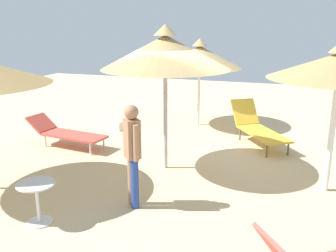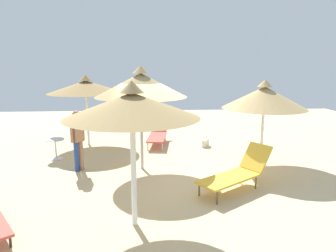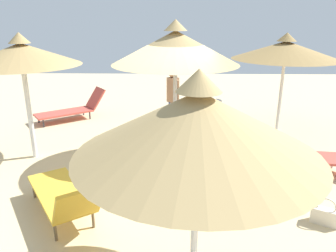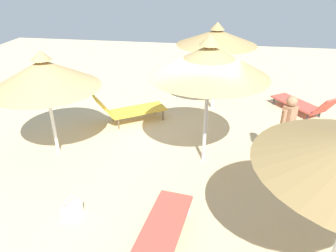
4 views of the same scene
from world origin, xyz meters
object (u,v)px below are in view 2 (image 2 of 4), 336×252
parasol_umbrella_near_left (86,87)px  handbag (205,143)px  parasol_umbrella_far_right (141,85)px  side_table_round (55,146)px  person_standing_edge (78,137)px  lounge_chair_far_left (237,172)px  parasol_umbrella_front (132,105)px  parasol_umbrella_near_right (264,97)px  lounge_chair_back (158,134)px

parasol_umbrella_near_left → handbag: (4.40, -0.57, -2.05)m
parasol_umbrella_far_right → side_table_round: 3.60m
person_standing_edge → lounge_chair_far_left: bearing=-21.2°
parasol_umbrella_near_left → parasol_umbrella_front: bearing=-71.8°
parasol_umbrella_front → parasol_umbrella_near_right: 5.06m
lounge_chair_back → lounge_chair_far_left: bearing=-68.4°
parasol_umbrella_front → parasol_umbrella_far_right: parasol_umbrella_far_right is taller
parasol_umbrella_near_right → parasol_umbrella_far_right: (-3.64, -0.22, 0.40)m
parasol_umbrella_near_right → lounge_chair_far_left: 2.80m
parasol_umbrella_front → side_table_round: 5.38m
parasol_umbrella_near_right → person_standing_edge: size_ratio=1.47×
lounge_chair_back → person_standing_edge: 3.79m
parasol_umbrella_near_right → parasol_umbrella_far_right: parasol_umbrella_far_right is taller
parasol_umbrella_near_left → parasol_umbrella_near_right: bearing=-24.9°
parasol_umbrella_far_right → lounge_chair_far_left: parasol_umbrella_far_right is taller
lounge_chair_back → side_table_round: size_ratio=3.29×
side_table_round → parasol_umbrella_far_right: bearing=-21.5°
person_standing_edge → handbag: size_ratio=3.94×
lounge_chair_back → side_table_round: 3.77m
lounge_chair_far_left → lounge_chair_back: bearing=111.6°
parasol_umbrella_near_left → handbag: bearing=-7.4°
handbag → lounge_chair_back: bearing=163.1°
parasol_umbrella_near_left → lounge_chair_far_left: (4.41, -4.54, -1.76)m
side_table_round → parasol_umbrella_near_right: bearing=-7.8°
lounge_chair_back → lounge_chair_far_left: size_ratio=1.04×
parasol_umbrella_front → lounge_chair_far_left: bearing=31.8°
parasol_umbrella_near_right → handbag: bearing=122.3°
person_standing_edge → parasol_umbrella_front: bearing=-61.3°
lounge_chair_far_left → side_table_round: lounge_chair_far_left is taller
lounge_chair_back → side_table_round: bearing=-152.5°
lounge_chair_back → handbag: bearing=-16.9°
person_standing_edge → side_table_round: 1.62m
parasol_umbrella_near_right → parasol_umbrella_near_left: size_ratio=0.93×
parasol_umbrella_near_left → lounge_chair_far_left: parasol_umbrella_near_left is taller
person_standing_edge → parasol_umbrella_far_right: bearing=1.9°
lounge_chair_back → person_standing_edge: (-2.36, -2.90, 0.64)m
parasol_umbrella_front → lounge_chair_far_left: parasol_umbrella_front is taller
parasol_umbrella_near_right → lounge_chair_far_left: (-1.31, -1.89, -1.60)m
parasol_umbrella_near_left → person_standing_edge: 3.18m
lounge_chair_back → handbag: 1.86m
parasol_umbrella_near_right → parasol_umbrella_front: bearing=-137.8°
parasol_umbrella_near_left → parasol_umbrella_far_right: bearing=-54.1°
parasol_umbrella_near_right → side_table_round: (-6.43, 0.88, -1.59)m
parasol_umbrella_near_right → lounge_chair_back: (-3.09, 2.62, -1.69)m
lounge_chair_far_left → parasol_umbrella_near_left: bearing=134.2°
parasol_umbrella_near_left → side_table_round: parasol_umbrella_near_left is taller
handbag → parasol_umbrella_near_left: bearing=172.6°
parasol_umbrella_far_right → lounge_chair_back: bearing=79.0°
parasol_umbrella_front → parasol_umbrella_far_right: size_ratio=0.92×
parasol_umbrella_far_right → lounge_chair_far_left: 3.50m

